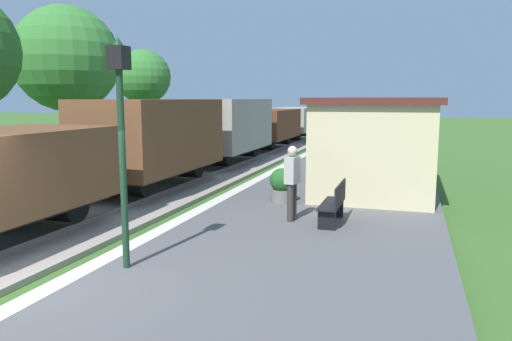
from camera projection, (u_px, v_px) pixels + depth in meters
The scene contains 12 objects.
ground_plane at pixel (24, 304), 7.28m from camera, with size 160.00×160.00×0.00m, color #3D6628.
platform_slab at pixel (226, 325), 6.32m from camera, with size 6.00×60.00×0.25m, color #565659.
platform_edge_stripe at pixel (45, 290), 7.13m from camera, with size 0.36×60.00×0.01m, color silver.
freight_train at pixel (225, 133), 21.50m from camera, with size 2.50×32.60×2.72m.
station_hut at pixel (377, 144), 14.82m from camera, with size 3.50×5.80×2.78m.
bench_near_hut at pixel (335, 203), 10.91m from camera, with size 0.42×1.50×0.91m.
bench_down_platform at pixel (369, 156), 19.74m from camera, with size 0.42×1.50×0.91m.
person_waiting at pixel (292, 180), 11.09m from camera, with size 0.31×0.42×1.71m.
potted_planter at pixel (282, 185), 13.16m from camera, with size 0.64×0.64×0.92m.
lamp_post_near at pixel (121, 112), 7.74m from camera, with size 0.28×0.28×3.70m.
tree_field_left at pixel (66, 59), 20.86m from camera, with size 4.44×4.44×6.89m.
tree_field_distant at pixel (143, 77), 27.08m from camera, with size 2.99×2.99×5.69m.
Camera 1 is at (5.36, -5.57, 3.01)m, focal length 34.57 mm.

